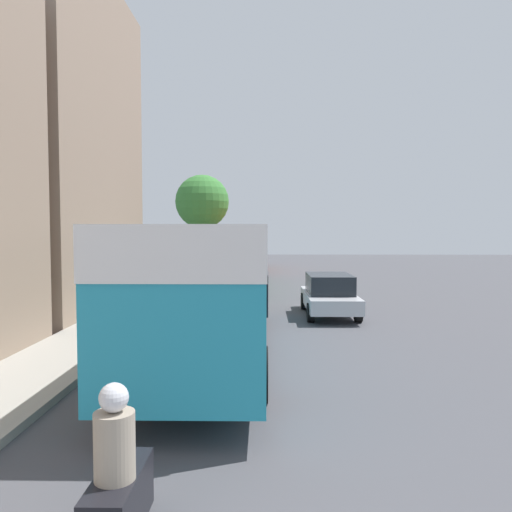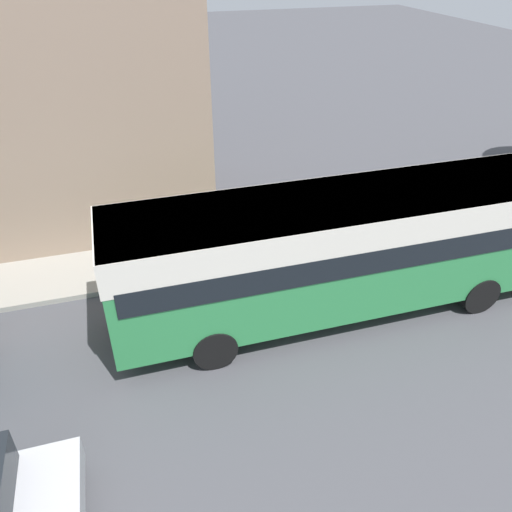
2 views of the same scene
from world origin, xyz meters
name	(u,v)px [view 2 (image 2 of 2)]	position (x,y,z in m)	size (l,w,h in m)	color
building_far_terrace	(12,11)	(-9.17, 17.50, 6.33)	(5.93, 9.72, 12.67)	gray
bus_following	(342,240)	(-1.77, 24.44, 2.04)	(2.51, 11.05, 3.14)	#2D8447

